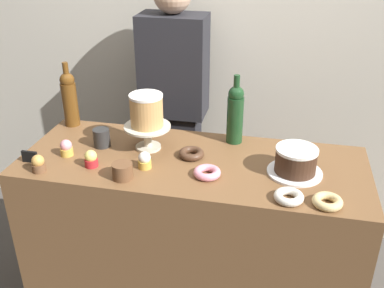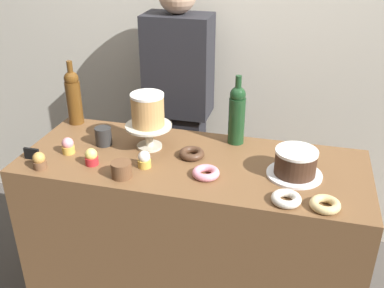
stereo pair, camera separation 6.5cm
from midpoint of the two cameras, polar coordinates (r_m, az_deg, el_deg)
back_wall at (r=2.60m, az=3.52°, el=14.89°), size 6.00×0.05×2.60m
display_counter at (r=2.19m, az=-0.87°, el=-12.50°), size 1.50×0.58×0.90m
cake_stand_pedestal at (r=2.01m, az=-6.62°, el=1.42°), size 0.21×0.21×0.11m
white_layer_cake at (r=1.97m, az=-6.79°, el=4.30°), size 0.15×0.15×0.15m
silver_serving_platter at (r=1.88m, az=12.03°, el=-3.56°), size 0.23×0.23×0.01m
chocolate_round_cake at (r=1.85m, az=12.20°, el=-2.01°), size 0.17×0.17×0.11m
wine_bottle_green at (r=2.04m, az=4.66°, el=3.95°), size 0.08×0.08×0.33m
wine_bottle_amber at (r=2.30m, az=-16.21°, el=5.68°), size 0.08×0.08×0.33m
cupcake_vanilla at (r=1.87m, az=-7.07°, el=-2.11°), size 0.06×0.06×0.07m
cupcake_lemon at (r=1.93m, az=-13.75°, el=-1.88°), size 0.06×0.06×0.07m
cupcake_strawberry at (r=2.04m, az=-16.67°, el=-0.51°), size 0.06×0.06×0.07m
cupcake_caramel at (r=1.95m, az=-20.00°, el=-2.40°), size 0.06×0.06×0.07m
donut_pink at (r=1.81m, az=0.93°, el=-3.69°), size 0.11×0.11×0.03m
donut_sugar at (r=1.70m, az=11.22°, el=-6.64°), size 0.11×0.11×0.03m
donut_glazed at (r=1.70m, az=15.91°, el=-7.11°), size 0.11×0.11×0.03m
donut_chocolate at (r=1.95m, az=-1.03°, el=-1.23°), size 0.11×0.11×0.03m
cookie_stack at (r=1.82m, az=-9.91°, el=-3.43°), size 0.08×0.08×0.07m
price_sign_chalkboard at (r=2.04m, az=-20.92°, el=-1.55°), size 0.07×0.01×0.05m
coffee_cup_ceramic at (r=2.08m, az=-12.38°, el=0.78°), size 0.08×0.08×0.08m
barista_figure at (r=2.55m, az=-2.96°, el=3.83°), size 0.36×0.22×1.60m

